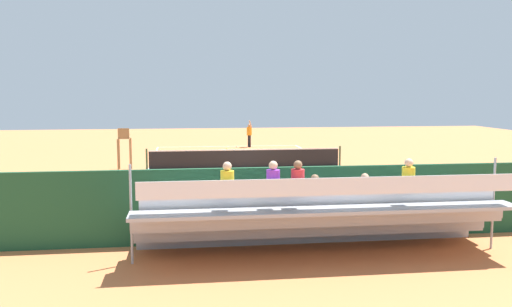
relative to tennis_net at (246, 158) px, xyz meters
name	(u,v)px	position (x,y,z in m)	size (l,w,h in m)	color
ground_plane	(246,167)	(0.00, 0.00, -0.50)	(60.00, 60.00, 0.00)	#D17542
court_line_markings	(246,167)	(0.00, -0.04, -0.50)	(10.10, 22.20, 0.01)	white
tennis_net	(246,158)	(0.00, 0.00, 0.00)	(10.30, 0.10, 1.07)	black
backdrop_wall	(306,203)	(0.00, 14.00, 0.50)	(18.00, 0.16, 2.00)	#1E4C2D
bleacher_stand	(319,216)	(0.01, 15.39, 0.48)	(9.06, 2.40, 2.48)	#9EA0A5
umpire_chair	(124,144)	(6.20, 0.06, 0.81)	(0.67, 0.67, 2.14)	olive
courtside_bench	(390,210)	(-2.65, 13.27, 0.06)	(1.80, 0.40, 0.93)	#33383D
equipment_bag	(333,226)	(-0.91, 13.40, -0.32)	(0.90, 0.36, 0.36)	black
tennis_player	(249,133)	(-1.47, -10.23, 0.51)	(0.44, 0.56, 1.93)	black
tennis_racket	(238,147)	(-0.65, -10.18, -0.49)	(0.38, 0.59, 0.03)	black
tennis_ball_near	(227,148)	(0.24, -9.22, -0.47)	(0.07, 0.07, 0.07)	#CCDB33
tennis_ball_far	(250,149)	(-1.31, -8.63, -0.47)	(0.07, 0.07, 0.07)	#CCDB33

